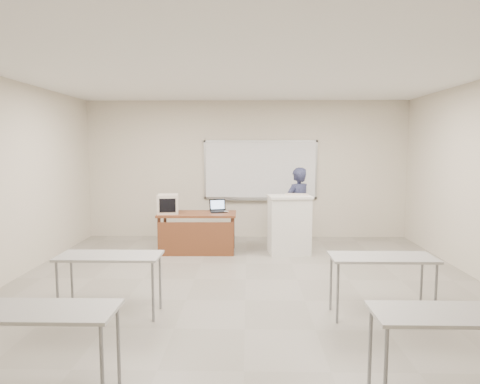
{
  "coord_description": "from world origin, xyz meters",
  "views": [
    {
      "loc": [
        0.04,
        -5.4,
        2.0
      ],
      "look_at": [
        -0.11,
        2.2,
        1.19
      ],
      "focal_mm": 32.0,
      "sensor_mm": 36.0,
      "label": 1
    }
  ],
  "objects_px": {
    "whiteboard": "(260,171)",
    "instructor_desk": "(197,224)",
    "mouse": "(226,212)",
    "presenter": "(297,207)",
    "crt_monitor": "(168,204)",
    "keyboard": "(297,194)",
    "laptop": "(219,209)",
    "podium": "(289,224)"
  },
  "relations": [
    {
      "from": "whiteboard",
      "to": "instructor_desk",
      "type": "relative_size",
      "value": 1.69
    },
    {
      "from": "mouse",
      "to": "presenter",
      "type": "height_order",
      "value": "presenter"
    },
    {
      "from": "instructor_desk",
      "to": "whiteboard",
      "type": "bearing_deg",
      "value": 49.18
    },
    {
      "from": "whiteboard",
      "to": "mouse",
      "type": "height_order",
      "value": "whiteboard"
    },
    {
      "from": "crt_monitor",
      "to": "keyboard",
      "type": "xyz_separation_m",
      "value": [
        2.43,
        0.02,
        0.18
      ]
    },
    {
      "from": "instructor_desk",
      "to": "laptop",
      "type": "distance_m",
      "value": 0.55
    },
    {
      "from": "crt_monitor",
      "to": "mouse",
      "type": "bearing_deg",
      "value": -3.05
    },
    {
      "from": "keyboard",
      "to": "podium",
      "type": "bearing_deg",
      "value": -139.8
    },
    {
      "from": "keyboard",
      "to": "presenter",
      "type": "distance_m",
      "value": 0.55
    },
    {
      "from": "whiteboard",
      "to": "keyboard",
      "type": "relative_size",
      "value": 5.69
    },
    {
      "from": "crt_monitor",
      "to": "laptop",
      "type": "xyz_separation_m",
      "value": [
        0.95,
        0.2,
        -0.12
      ]
    },
    {
      "from": "whiteboard",
      "to": "podium",
      "type": "xyz_separation_m",
      "value": [
        0.5,
        -1.47,
        -0.93
      ]
    },
    {
      "from": "instructor_desk",
      "to": "presenter",
      "type": "xyz_separation_m",
      "value": [
        1.95,
        0.54,
        0.25
      ]
    },
    {
      "from": "mouse",
      "to": "keyboard",
      "type": "height_order",
      "value": "keyboard"
    },
    {
      "from": "instructor_desk",
      "to": "keyboard",
      "type": "bearing_deg",
      "value": 1.78
    },
    {
      "from": "podium",
      "to": "presenter",
      "type": "bearing_deg",
      "value": 61.52
    },
    {
      "from": "podium",
      "to": "presenter",
      "type": "relative_size",
      "value": 0.69
    },
    {
      "from": "instructor_desk",
      "to": "podium",
      "type": "xyz_separation_m",
      "value": [
        1.73,
        0.01,
        0.0
      ]
    },
    {
      "from": "instructor_desk",
      "to": "presenter",
      "type": "bearing_deg",
      "value": 14.54
    },
    {
      "from": "whiteboard",
      "to": "laptop",
      "type": "height_order",
      "value": "whiteboard"
    },
    {
      "from": "whiteboard",
      "to": "presenter",
      "type": "distance_m",
      "value": 1.36
    },
    {
      "from": "crt_monitor",
      "to": "presenter",
      "type": "xyz_separation_m",
      "value": [
        2.5,
        0.47,
        -0.13
      ]
    },
    {
      "from": "podium",
      "to": "laptop",
      "type": "distance_m",
      "value": 1.38
    },
    {
      "from": "laptop",
      "to": "podium",
      "type": "bearing_deg",
      "value": -24.56
    },
    {
      "from": "instructor_desk",
      "to": "mouse",
      "type": "distance_m",
      "value": 0.61
    },
    {
      "from": "mouse",
      "to": "presenter",
      "type": "xyz_separation_m",
      "value": [
        1.4,
        0.38,
        0.03
      ]
    },
    {
      "from": "whiteboard",
      "to": "keyboard",
      "type": "bearing_deg",
      "value": -64.91
    },
    {
      "from": "laptop",
      "to": "presenter",
      "type": "height_order",
      "value": "presenter"
    },
    {
      "from": "keyboard",
      "to": "presenter",
      "type": "bearing_deg",
      "value": 94.05
    },
    {
      "from": "whiteboard",
      "to": "presenter",
      "type": "bearing_deg",
      "value": -52.72
    },
    {
      "from": "keyboard",
      "to": "mouse",
      "type": "bearing_deg",
      "value": -170.88
    },
    {
      "from": "instructor_desk",
      "to": "laptop",
      "type": "height_order",
      "value": "laptop"
    },
    {
      "from": "whiteboard",
      "to": "crt_monitor",
      "type": "height_order",
      "value": "whiteboard"
    },
    {
      "from": "instructor_desk",
      "to": "mouse",
      "type": "xyz_separation_m",
      "value": [
        0.55,
        0.16,
        0.22
      ]
    },
    {
      "from": "crt_monitor",
      "to": "presenter",
      "type": "bearing_deg",
      "value": 2.87
    },
    {
      "from": "laptop",
      "to": "crt_monitor",
      "type": "bearing_deg",
      "value": 177.93
    },
    {
      "from": "laptop",
      "to": "presenter",
      "type": "bearing_deg",
      "value": -3.65
    },
    {
      "from": "crt_monitor",
      "to": "presenter",
      "type": "relative_size",
      "value": 0.28
    },
    {
      "from": "whiteboard",
      "to": "mouse",
      "type": "bearing_deg",
      "value": -117.4
    },
    {
      "from": "laptop",
      "to": "keyboard",
      "type": "bearing_deg",
      "value": -20.46
    },
    {
      "from": "whiteboard",
      "to": "keyboard",
      "type": "xyz_separation_m",
      "value": [
        0.65,
        -1.39,
        -0.37
      ]
    },
    {
      "from": "podium",
      "to": "presenter",
      "type": "height_order",
      "value": "presenter"
    }
  ]
}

